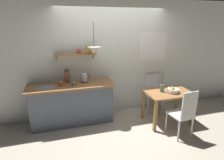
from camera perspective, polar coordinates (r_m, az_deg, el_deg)
ground_plane at (r=4.28m, az=2.26°, el=-13.08°), size 14.00×14.00×0.00m
back_wall at (r=4.44m, az=2.37°, el=6.78°), size 6.80×0.11×2.70m
kitchen_counter at (r=4.19m, az=-12.30°, el=-7.13°), size 1.83×0.63×0.91m
wall_shelf at (r=4.06m, az=-9.72°, el=8.59°), size 0.90×0.20×0.31m
dining_table at (r=4.24m, az=17.03°, el=-5.02°), size 1.00×0.68×0.73m
dining_chair_near at (r=3.81m, az=21.46°, el=-9.40°), size 0.43×0.47×1.00m
dining_chair_far at (r=4.79m, az=12.56°, el=-3.25°), size 0.47×0.49×0.91m
fruit_bowl at (r=4.16m, az=18.44°, el=-3.00°), size 0.26×0.26×0.14m
twig_vase at (r=4.13m, az=15.35°, el=-2.38°), size 0.09×0.09×0.50m
electric_kettle at (r=4.07m, az=-8.68°, el=0.70°), size 0.24×0.15×0.23m
knife_block at (r=4.10m, az=-13.90°, el=0.87°), size 0.11×0.16×0.32m
coffee_mug_by_sink at (r=3.95m, az=-15.53°, el=-1.08°), size 0.13×0.09×0.10m
coffee_mug_spare at (r=3.91m, az=-11.87°, el=-1.08°), size 0.12×0.08×0.09m
pendant_lamp at (r=3.87m, az=-5.60°, el=9.33°), size 0.29×0.29×0.62m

